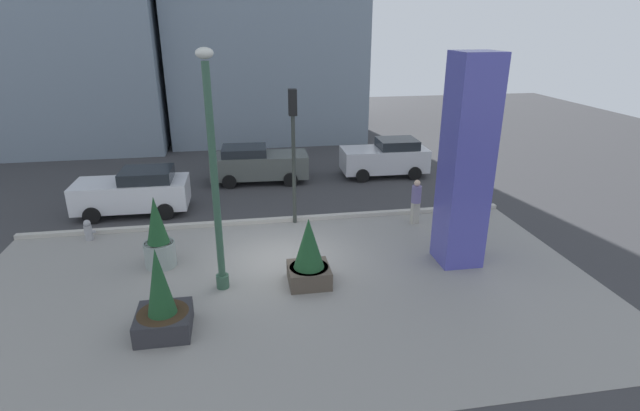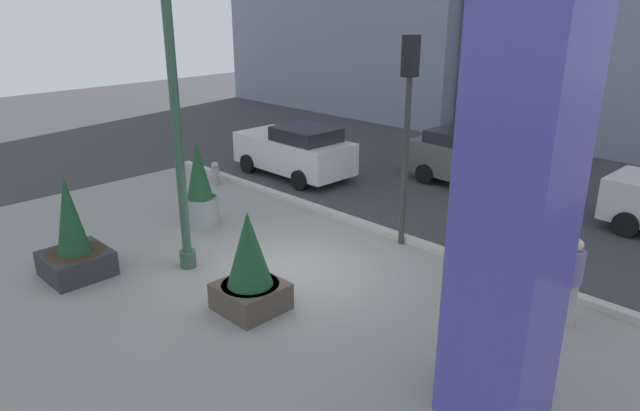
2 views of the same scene
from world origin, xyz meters
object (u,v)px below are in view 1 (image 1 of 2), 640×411
(potted_plant_near_right, at_px, (158,238))
(art_pillar_blue, at_px, (466,164))
(car_intersection, at_px, (386,158))
(fire_hydrant, at_px, (88,230))
(lamp_post, at_px, (215,181))
(car_curb_east, at_px, (258,164))
(car_curb_west, at_px, (134,191))
(potted_plant_curbside, at_px, (162,304))
(potted_plant_by_pillar, at_px, (309,256))
(pedestrian_crossing, at_px, (416,200))
(traffic_light_corner, at_px, (293,136))

(potted_plant_near_right, bearing_deg, art_pillar_blue, -7.38)
(potted_plant_near_right, height_order, car_intersection, potted_plant_near_right)
(art_pillar_blue, xyz_separation_m, fire_hydrant, (-11.87, 3.57, -2.81))
(lamp_post, xyz_separation_m, car_curb_east, (1.49, 9.73, -2.33))
(car_curb_west, xyz_separation_m, car_curb_east, (4.96, 3.23, -0.01))
(art_pillar_blue, bearing_deg, potted_plant_curbside, -164.41)
(potted_plant_by_pillar, height_order, car_curb_west, potted_plant_by_pillar)
(art_pillar_blue, height_order, pedestrian_crossing, art_pillar_blue)
(lamp_post, bearing_deg, car_intersection, 51.53)
(lamp_post, height_order, potted_plant_by_pillar, lamp_post)
(car_curb_east, bearing_deg, art_pillar_blue, -58.07)
(art_pillar_blue, distance_m, traffic_light_corner, 6.11)
(traffic_light_corner, distance_m, car_curb_east, 5.96)
(potted_plant_curbside, bearing_deg, car_curb_west, 104.09)
(traffic_light_corner, distance_m, pedestrian_crossing, 5.08)
(art_pillar_blue, bearing_deg, lamp_post, -176.22)
(lamp_post, height_order, art_pillar_blue, lamp_post)
(potted_plant_curbside, bearing_deg, car_curb_east, 76.28)
(potted_plant_by_pillar, bearing_deg, potted_plant_near_right, 157.17)
(fire_hydrant, bearing_deg, car_curb_east, 42.94)
(traffic_light_corner, bearing_deg, car_curb_east, 101.77)
(lamp_post, bearing_deg, potted_plant_near_right, 138.90)
(potted_plant_near_right, bearing_deg, fire_hydrant, 138.68)
(potted_plant_by_pillar, xyz_separation_m, potted_plant_curbside, (-3.82, -1.75, -0.08))
(art_pillar_blue, distance_m, potted_plant_curbside, 9.26)
(potted_plant_curbside, height_order, car_curb_west, potted_plant_curbside)
(potted_plant_near_right, relative_size, car_intersection, 0.55)
(potted_plant_curbside, height_order, fire_hydrant, potted_plant_curbside)
(art_pillar_blue, xyz_separation_m, car_intersection, (0.44, 9.20, -2.28))
(lamp_post, distance_m, potted_plant_curbside, 3.36)
(potted_plant_near_right, xyz_separation_m, car_curb_west, (-1.57, 4.84, -0.07))
(potted_plant_near_right, xyz_separation_m, pedestrian_crossing, (8.92, 1.93, 0.01))
(potted_plant_by_pillar, bearing_deg, fire_hydrant, 149.18)
(potted_plant_curbside, height_order, pedestrian_crossing, potted_plant_curbside)
(car_intersection, bearing_deg, lamp_post, -128.47)
(fire_hydrant, xyz_separation_m, car_intersection, (12.31, 5.63, 0.53))
(potted_plant_near_right, relative_size, car_curb_east, 0.50)
(fire_hydrant, distance_m, traffic_light_corner, 7.80)
(potted_plant_curbside, bearing_deg, fire_hydrant, 118.63)
(fire_hydrant, bearing_deg, potted_plant_near_right, -41.32)
(potted_plant_curbside, xyz_separation_m, fire_hydrant, (-3.26, 5.97, -0.43))
(potted_plant_near_right, height_order, pedestrian_crossing, potted_plant_near_right)
(traffic_light_corner, relative_size, car_curb_east, 1.08)
(potted_plant_by_pillar, xyz_separation_m, car_intersection, (5.24, 9.85, 0.02))
(potted_plant_near_right, xyz_separation_m, car_intersection, (9.60, 8.01, -0.05))
(lamp_post, xyz_separation_m, potted_plant_curbside, (-1.36, -1.92, -2.39))
(art_pillar_blue, height_order, car_curb_west, art_pillar_blue)
(traffic_light_corner, distance_m, car_intersection, 7.71)
(art_pillar_blue, height_order, car_curb_east, art_pillar_blue)
(potted_plant_by_pillar, height_order, traffic_light_corner, traffic_light_corner)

